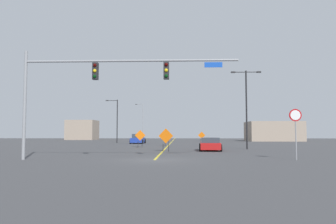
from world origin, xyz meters
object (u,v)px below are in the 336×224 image
Objects in this scene: street_lamp_far_left at (116,119)px; construction_sign_right_shoulder at (140,136)px; traffic_signal_assembly at (97,79)px; stop_sign at (296,124)px; car_red_far at (210,144)px; street_lamp_near_left at (142,120)px; street_lamp_mid_right at (246,103)px; construction_sign_right_lane at (202,136)px; car_blue_mid at (138,139)px; construction_sign_median_near at (167,137)px; construction_sign_left_lane at (166,137)px.

street_lamp_far_left is 18.74m from construction_sign_right_shoulder.
stop_sign is at bearing 1.24° from traffic_signal_assembly.
car_red_far is at bearing -41.72° from construction_sign_right_shoulder.
street_lamp_mid_right is (16.60, -50.65, -0.33)m from street_lamp_near_left.
construction_sign_right_lane is 14.58m from car_blue_mid.
construction_sign_right_lane is at bearing 24.85° from street_lamp_far_left.
street_lamp_near_left is at bearing 95.41° from car_blue_mid.
street_lamp_mid_right is 4.30× the size of construction_sign_median_near.
car_red_far is (4.48, -11.02, -0.58)m from construction_sign_median_near.
construction_sign_median_near is (-5.76, -19.91, 0.00)m from construction_sign_right_lane.
car_red_far is (4.08, 1.50, -0.70)m from construction_sign_left_lane.
construction_sign_right_shoulder reaches higher than construction_sign_right_lane.
stop_sign is at bearing -55.87° from construction_sign_right_shoulder.
stop_sign is 0.72× the size of car_blue_mid.
street_lamp_far_left reaches higher than car_blue_mid.
construction_sign_left_lane is (-5.36, -32.43, 0.12)m from construction_sign_right_lane.
construction_sign_median_near is 5.31m from construction_sign_right_shoulder.
construction_sign_right_shoulder is (-8.67, -24.34, 0.10)m from construction_sign_right_lane.
car_red_far is (13.61, -24.03, -3.50)m from street_lamp_far_left.
car_red_far is (-1.28, -30.93, -0.58)m from construction_sign_right_lane.
construction_sign_right_shoulder is at bearing -70.37° from street_lamp_far_left.
construction_sign_left_lane is (3.88, 9.34, -3.71)m from traffic_signal_assembly.
construction_sign_right_lane is at bearing -58.51° from street_lamp_near_left.
car_blue_mid is at bearing 114.21° from car_red_far.
construction_sign_right_lane is (-2.96, 41.51, -1.00)m from stop_sign.
car_blue_mid is (-13.75, 31.70, -1.48)m from stop_sign.
construction_sign_left_lane is at bearing -81.23° from street_lamp_near_left.
construction_sign_right_lane reaches higher than car_blue_mid.
traffic_signal_assembly is 1.82× the size of street_lamp_far_left.
traffic_signal_assembly is 12.54m from stop_sign.
construction_sign_right_shoulder is at bearing -123.27° from construction_sign_median_near.
construction_sign_right_lane is (14.89, 6.90, -2.91)m from street_lamp_far_left.
stop_sign is 12.35m from construction_sign_left_lane.
construction_sign_median_near is at bearing 80.94° from traffic_signal_assembly.
construction_sign_median_near reaches higher than car_blue_mid.
street_lamp_mid_right reaches higher than car_blue_mid.
street_lamp_near_left is 4.50× the size of construction_sign_left_lane.
stop_sign is 1.62× the size of construction_sign_right_lane.
traffic_signal_assembly reaches higher than construction_sign_right_lane.
street_lamp_far_left reaches higher than construction_sign_median_near.
street_lamp_far_left is at bearing 125.07° from construction_sign_median_near.
car_blue_mid is (-5.02, 10.10, -0.48)m from construction_sign_median_near.
construction_sign_right_lane reaches higher than car_red_far.
street_lamp_mid_right reaches higher than construction_sign_median_near.
construction_sign_median_near is at bearing 111.99° from stop_sign.
stop_sign reaches higher than construction_sign_median_near.
street_lamp_near_left reaches higher than car_red_far.
stop_sign is at bearing -47.47° from construction_sign_left_lane.
street_lamp_near_left is 26.81m from construction_sign_right_lane.
street_lamp_far_left is 27.54m from street_lamp_mid_right.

